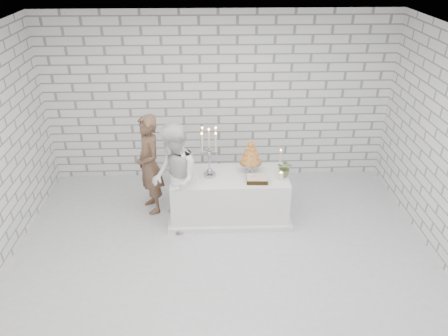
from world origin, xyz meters
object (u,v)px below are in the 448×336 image
(cake_table, at_px, (229,196))
(groom, at_px, (149,165))
(croquembouche, at_px, (251,157))
(bride, at_px, (175,179))
(candelabra, at_px, (209,153))

(cake_table, xyz_separation_m, groom, (-1.26, 0.25, 0.45))
(cake_table, relative_size, croquembouche, 3.32)
(bride, bearing_deg, candelabra, 104.56)
(cake_table, xyz_separation_m, bride, (-0.82, -0.26, 0.48))
(cake_table, height_order, groom, groom)
(bride, relative_size, candelabra, 2.14)
(groom, height_order, bride, bride)
(croquembouche, bearing_deg, candelabra, -170.13)
(groom, relative_size, candelabra, 2.07)
(groom, xyz_separation_m, candelabra, (0.95, -0.26, 0.32))
(croquembouche, bearing_deg, bride, -162.19)
(candelabra, bearing_deg, cake_table, 1.25)
(cake_table, xyz_separation_m, croquembouche, (0.33, 0.10, 0.65))
(croquembouche, bearing_deg, cake_table, -162.39)
(bride, distance_m, croquembouche, 1.22)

